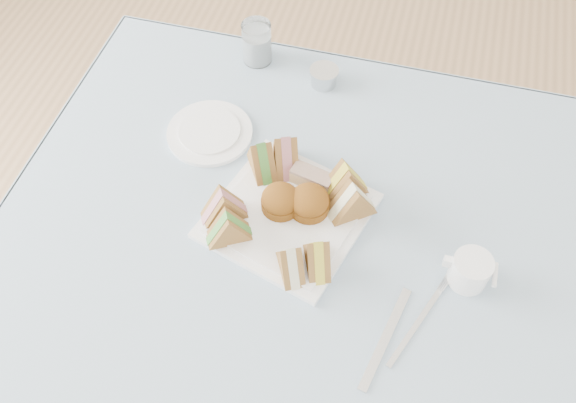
% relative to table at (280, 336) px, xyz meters
% --- Properties ---
extents(floor, '(4.00, 4.00, 0.00)m').
position_rel_table_xyz_m(floor, '(0.00, 0.00, -0.37)').
color(floor, '#9E7751').
rests_on(floor, ground).
extents(table, '(0.90, 0.90, 0.74)m').
position_rel_table_xyz_m(table, '(0.00, 0.00, 0.00)').
color(table, brown).
rests_on(table, floor).
extents(tablecloth, '(1.02, 1.02, 0.01)m').
position_rel_table_xyz_m(tablecloth, '(0.00, 0.00, 0.37)').
color(tablecloth, '#A9C1DA').
rests_on(tablecloth, table).
extents(serving_plate, '(0.31, 0.31, 0.01)m').
position_rel_table_xyz_m(serving_plate, '(-0.00, 0.07, 0.38)').
color(serving_plate, white).
rests_on(serving_plate, tablecloth).
extents(sandwich_fl_a, '(0.09, 0.08, 0.07)m').
position_rel_table_xyz_m(sandwich_fl_a, '(-0.11, 0.04, 0.42)').
color(sandwich_fl_a, brown).
rests_on(sandwich_fl_a, serving_plate).
extents(sandwich_fl_b, '(0.09, 0.07, 0.07)m').
position_rel_table_xyz_m(sandwich_fl_b, '(-0.08, -0.00, 0.42)').
color(sandwich_fl_b, brown).
rests_on(sandwich_fl_b, serving_plate).
extents(sandwich_fr_a, '(0.06, 0.09, 0.07)m').
position_rel_table_xyz_m(sandwich_fr_a, '(0.07, -0.01, 0.42)').
color(sandwich_fr_a, brown).
rests_on(sandwich_fr_a, serving_plate).
extents(sandwich_fr_b, '(0.07, 0.08, 0.07)m').
position_rel_table_xyz_m(sandwich_fr_b, '(0.03, -0.04, 0.42)').
color(sandwich_fr_b, brown).
rests_on(sandwich_fr_b, serving_plate).
extents(sandwich_bl_a, '(0.08, 0.09, 0.07)m').
position_rel_table_xyz_m(sandwich_bl_a, '(-0.07, 0.15, 0.43)').
color(sandwich_bl_a, brown).
rests_on(sandwich_bl_a, serving_plate).
extents(sandwich_bl_b, '(0.07, 0.10, 0.08)m').
position_rel_table_xyz_m(sandwich_bl_b, '(-0.03, 0.18, 0.43)').
color(sandwich_bl_b, brown).
rests_on(sandwich_bl_b, serving_plate).
extents(sandwich_br_a, '(0.09, 0.08, 0.08)m').
position_rel_table_xyz_m(sandwich_br_a, '(0.10, 0.10, 0.43)').
color(sandwich_br_a, brown).
rests_on(sandwich_br_a, serving_plate).
extents(sandwich_br_b, '(0.09, 0.08, 0.08)m').
position_rel_table_xyz_m(sandwich_br_b, '(0.08, 0.14, 0.43)').
color(sandwich_br_b, brown).
rests_on(sandwich_br_b, serving_plate).
extents(scone_left, '(0.09, 0.09, 0.05)m').
position_rel_table_xyz_m(scone_left, '(-0.02, 0.08, 0.41)').
color(scone_left, brown).
rests_on(scone_left, serving_plate).
extents(scone_right, '(0.08, 0.08, 0.05)m').
position_rel_table_xyz_m(scone_right, '(0.03, 0.09, 0.41)').
color(scone_right, brown).
rests_on(scone_right, serving_plate).
extents(pastry_slice, '(0.08, 0.05, 0.04)m').
position_rel_table_xyz_m(pastry_slice, '(0.02, 0.14, 0.41)').
color(pastry_slice, tan).
rests_on(pastry_slice, serving_plate).
extents(side_plate, '(0.18, 0.18, 0.01)m').
position_rel_table_xyz_m(side_plate, '(-0.20, 0.22, 0.38)').
color(side_plate, white).
rests_on(side_plate, tablecloth).
extents(water_glass, '(0.07, 0.07, 0.09)m').
position_rel_table_xyz_m(water_glass, '(-0.17, 0.45, 0.42)').
color(water_glass, white).
rests_on(water_glass, tablecloth).
extents(tea_strainer, '(0.08, 0.08, 0.03)m').
position_rel_table_xyz_m(tea_strainer, '(-0.02, 0.42, 0.39)').
color(tea_strainer, '#BDBDBD').
rests_on(tea_strainer, tablecloth).
extents(knife, '(0.06, 0.19, 0.00)m').
position_rel_table_xyz_m(knife, '(0.21, -0.11, 0.38)').
color(knife, '#BDBDBD').
rests_on(knife, tablecloth).
extents(fork, '(0.07, 0.15, 0.00)m').
position_rel_table_xyz_m(fork, '(0.25, -0.08, 0.38)').
color(fork, '#BDBDBD').
rests_on(fork, tablecloth).
extents(creamer_jug, '(0.07, 0.07, 0.06)m').
position_rel_table_xyz_m(creamer_jug, '(0.32, 0.03, 0.40)').
color(creamer_jug, white).
rests_on(creamer_jug, tablecloth).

